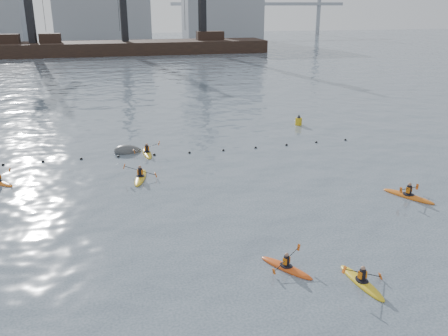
{
  "coord_description": "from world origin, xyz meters",
  "views": [
    {
      "loc": [
        -5.46,
        -16.29,
        12.22
      ],
      "look_at": [
        1.03,
        9.96,
        2.8
      ],
      "focal_mm": 38.0,
      "sensor_mm": 36.0,
      "label": 1
    }
  ],
  "objects_px": {
    "nav_buoy": "(299,121)",
    "kayaker_0": "(286,267)",
    "kayaker_1": "(362,282)",
    "kayaker_3": "(140,177)",
    "kayaker_5": "(147,153)",
    "mooring_buoy": "(128,152)",
    "kayaker_4": "(408,195)"
  },
  "relations": [
    {
      "from": "kayaker_0",
      "to": "kayaker_1",
      "type": "bearing_deg",
      "value": -67.59
    },
    {
      "from": "kayaker_0",
      "to": "nav_buoy",
      "type": "relative_size",
      "value": 2.28
    },
    {
      "from": "kayaker_0",
      "to": "kayaker_5",
      "type": "distance_m",
      "value": 20.98
    },
    {
      "from": "kayaker_1",
      "to": "kayaker_5",
      "type": "distance_m",
      "value": 23.78
    },
    {
      "from": "kayaker_0",
      "to": "kayaker_5",
      "type": "relative_size",
      "value": 0.86
    },
    {
      "from": "kayaker_5",
      "to": "mooring_buoy",
      "type": "distance_m",
      "value": 1.79
    },
    {
      "from": "kayaker_5",
      "to": "mooring_buoy",
      "type": "xyz_separation_m",
      "value": [
        -1.53,
        0.92,
        -0.1
      ]
    },
    {
      "from": "nav_buoy",
      "to": "kayaker_0",
      "type": "bearing_deg",
      "value": -113.51
    },
    {
      "from": "kayaker_4",
      "to": "nav_buoy",
      "type": "distance_m",
      "value": 20.32
    },
    {
      "from": "kayaker_5",
      "to": "mooring_buoy",
      "type": "height_order",
      "value": "kayaker_5"
    },
    {
      "from": "kayaker_5",
      "to": "kayaker_0",
      "type": "bearing_deg",
      "value": -78.7
    },
    {
      "from": "mooring_buoy",
      "to": "kayaker_3",
      "type": "bearing_deg",
      "value": -85.74
    },
    {
      "from": "nav_buoy",
      "to": "kayaker_4",
      "type": "bearing_deg",
      "value": -91.45
    },
    {
      "from": "kayaker_3",
      "to": "kayaker_5",
      "type": "height_order",
      "value": "kayaker_3"
    },
    {
      "from": "kayaker_1",
      "to": "kayaker_5",
      "type": "relative_size",
      "value": 0.97
    },
    {
      "from": "kayaker_4",
      "to": "mooring_buoy",
      "type": "bearing_deg",
      "value": -68.65
    },
    {
      "from": "kayaker_0",
      "to": "kayaker_1",
      "type": "distance_m",
      "value": 3.57
    },
    {
      "from": "kayaker_0",
      "to": "mooring_buoy",
      "type": "xyz_separation_m",
      "value": [
        -6.42,
        21.33,
        -0.09
      ]
    },
    {
      "from": "kayaker_4",
      "to": "kayaker_3",
      "type": "bearing_deg",
      "value": -53.38
    },
    {
      "from": "kayaker_4",
      "to": "nav_buoy",
      "type": "xyz_separation_m",
      "value": [
        0.52,
        20.32,
        0.28
      ]
    },
    {
      "from": "kayaker_3",
      "to": "mooring_buoy",
      "type": "distance_m",
      "value": 6.92
    },
    {
      "from": "kayaker_0",
      "to": "nav_buoy",
      "type": "xyz_separation_m",
      "value": [
        11.68,
        26.85,
        0.29
      ]
    },
    {
      "from": "kayaker_5",
      "to": "mooring_buoy",
      "type": "bearing_deg",
      "value": 146.88
    },
    {
      "from": "kayaker_3",
      "to": "kayaker_4",
      "type": "height_order",
      "value": "kayaker_3"
    },
    {
      "from": "kayaker_1",
      "to": "kayaker_3",
      "type": "distance_m",
      "value": 18.69
    },
    {
      "from": "kayaker_3",
      "to": "kayaker_1",
      "type": "bearing_deg",
      "value": -49.12
    },
    {
      "from": "kayaker_0",
      "to": "mooring_buoy",
      "type": "height_order",
      "value": "kayaker_0"
    },
    {
      "from": "kayaker_5",
      "to": "kayaker_1",
      "type": "bearing_deg",
      "value": -73.02
    },
    {
      "from": "kayaker_0",
      "to": "kayaker_1",
      "type": "xyz_separation_m",
      "value": [
        2.91,
        -2.06,
        0.01
      ]
    },
    {
      "from": "kayaker_1",
      "to": "kayaker_4",
      "type": "distance_m",
      "value": 11.91
    },
    {
      "from": "kayaker_1",
      "to": "mooring_buoy",
      "type": "xyz_separation_m",
      "value": [
        -9.33,
        23.38,
        -0.1
      ]
    },
    {
      "from": "kayaker_1",
      "to": "mooring_buoy",
      "type": "bearing_deg",
      "value": 105.01
    }
  ]
}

